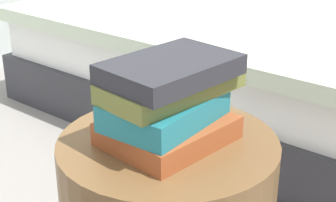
# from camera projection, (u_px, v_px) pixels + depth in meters

# --- Properties ---
(bed) EXTENTS (1.63, 2.08, 0.62)m
(bed) POSITION_uv_depth(u_px,v_px,m) (261.00, 55.00, 2.47)
(bed) COLOR #2D2D33
(bed) RESTS_ON ground_plane
(book_rust) EXTENTS (0.26, 0.22, 0.05)m
(book_rust) POSITION_uv_depth(u_px,v_px,m) (165.00, 130.00, 1.10)
(book_rust) COLOR #994723
(book_rust) RESTS_ON side_table
(book_teal) EXTENTS (0.26, 0.19, 0.05)m
(book_teal) POSITION_uv_depth(u_px,v_px,m) (166.00, 110.00, 1.07)
(book_teal) COLOR #1E727F
(book_teal) RESTS_ON book_rust
(book_olive) EXTENTS (0.31, 0.17, 0.04)m
(book_olive) POSITION_uv_depth(u_px,v_px,m) (172.00, 85.00, 1.07)
(book_olive) COLOR olive
(book_olive) RESTS_ON book_teal
(book_charcoal) EXTENTS (0.27, 0.19, 0.04)m
(book_charcoal) POSITION_uv_depth(u_px,v_px,m) (171.00, 69.00, 1.04)
(book_charcoal) COLOR #28282D
(book_charcoal) RESTS_ON book_olive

